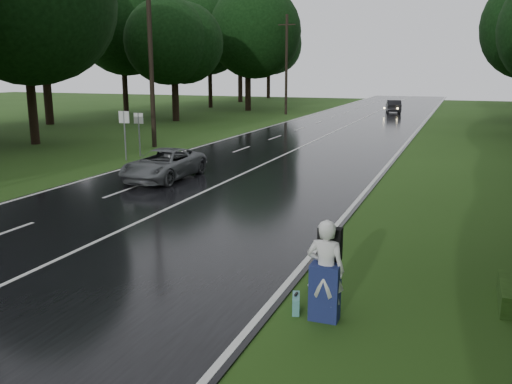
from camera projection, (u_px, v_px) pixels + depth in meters
ground at (32, 273)px, 12.60m from camera, size 160.00×160.00×0.00m
road at (290, 152)px, 30.78m from camera, size 12.00×140.00×0.04m
lane_center at (290, 152)px, 30.78m from camera, size 0.12×140.00×0.01m
grey_car at (164, 164)px, 23.07m from camera, size 2.18×4.63×1.28m
far_car at (393, 106)px, 58.56m from camera, size 2.19×4.33×1.36m
hitchhiker at (326, 274)px, 10.10m from camera, size 0.72×0.65×1.97m
suitcase at (296, 303)px, 10.56m from camera, size 0.27×0.50×0.34m
utility_pole_mid at (155, 147)px, 33.10m from camera, size 1.80×0.28×10.16m
utility_pole_far at (286, 114)px, 56.81m from camera, size 1.80×0.28×10.10m
road_sign_a at (126, 160)px, 28.18m from camera, size 0.61×0.10×2.56m
road_sign_b at (140, 157)px, 29.38m from camera, size 0.57×0.10×2.37m
tree_left_d at (36, 144)px, 34.36m from camera, size 9.53×9.53×14.90m
tree_left_e at (176, 121)px, 49.80m from camera, size 8.05×8.05×12.58m
tree_left_f at (248, 111)px, 62.17m from camera, size 9.38×9.38×14.65m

